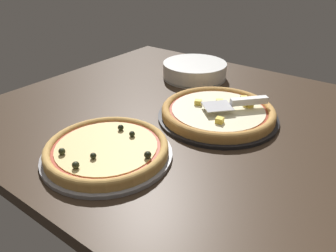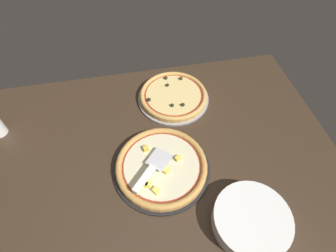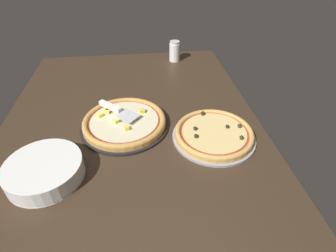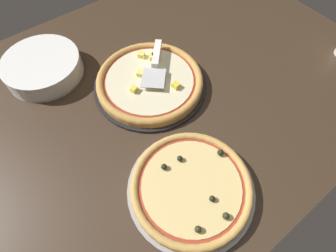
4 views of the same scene
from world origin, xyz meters
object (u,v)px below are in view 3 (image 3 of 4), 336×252
object	(u,v)px
pizza_front	(124,121)
serving_spatula	(114,108)
parmesan_shaker	(175,51)
plate_stack	(44,170)
pizza_back	(214,133)

from	to	relation	value
pizza_front	serving_spatula	xyz separation A→B (cm)	(-5.70, -4.18, 3.09)
serving_spatula	parmesan_shaker	size ratio (longest dim) A/B	1.47
pizza_front	parmesan_shaker	distance (cm)	71.30
serving_spatula	plate_stack	size ratio (longest dim) A/B	0.71
serving_spatula	plate_stack	xyz separation A→B (cm)	(30.94, -21.90, -2.39)
pizza_front	pizza_back	world-z (taller)	pizza_back
pizza_front	plate_stack	size ratio (longest dim) A/B	1.37
pizza_back	parmesan_shaker	world-z (taller)	parmesan_shaker
plate_stack	pizza_front	bearing A→B (deg)	134.06
plate_stack	parmesan_shaker	world-z (taller)	parmesan_shaker
serving_spatula	parmesan_shaker	bearing A→B (deg)	149.48
plate_stack	parmesan_shaker	xyz separation A→B (cm)	(-89.62, 56.49, 2.88)
parmesan_shaker	pizza_back	bearing A→B (deg)	3.74
pizza_front	pizza_back	size ratio (longest dim) A/B	1.12
pizza_back	plate_stack	xyz separation A→B (cm)	(13.19, -61.48, 0.74)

